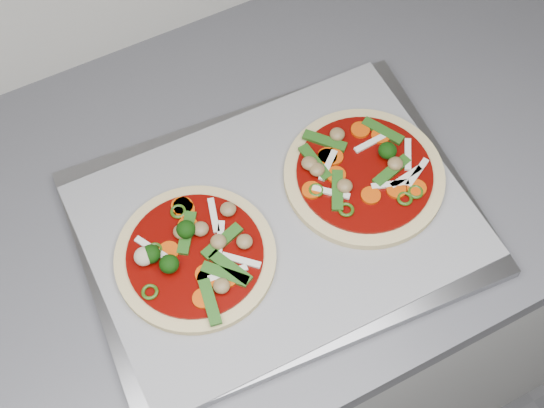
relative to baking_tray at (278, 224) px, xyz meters
name	(u,v)px	position (x,y,z in m)	size (l,w,h in m)	color
base_cabinet	(326,286)	(0.14, 0.07, -0.48)	(3.60, 0.60, 0.86)	#B8B8B6
countertop	(347,154)	(0.14, 0.07, -0.03)	(3.60, 0.60, 0.04)	#57565D
baking_tray	(278,224)	(0.00, 0.00, 0.00)	(0.48, 0.36, 0.02)	gray
parchment	(278,220)	(0.00, 0.00, 0.01)	(0.46, 0.34, 0.00)	#97979C
pizza_left	(194,255)	(-0.11, 0.00, 0.02)	(0.25, 0.25, 0.03)	beige
pizza_right	(363,174)	(0.13, 0.00, 0.02)	(0.24, 0.24, 0.03)	beige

